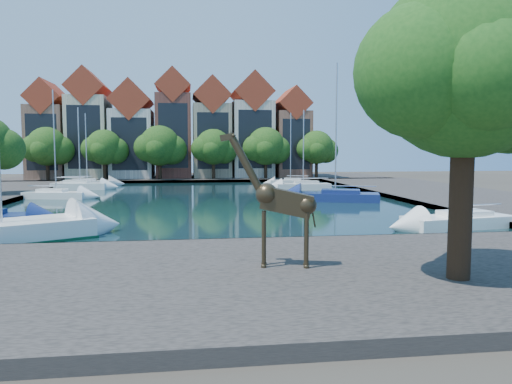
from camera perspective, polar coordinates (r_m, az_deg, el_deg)
ground at (r=25.72m, az=-3.39°, el=-6.39°), size 160.00×160.00×0.00m
water_basin at (r=49.44m, az=-5.56°, el=-0.87°), size 38.00×50.00×0.08m
near_quay at (r=18.87m, az=-1.70°, el=-9.82°), size 50.00×14.00×0.50m
far_quay at (r=81.31m, az=-6.47°, el=1.56°), size 60.00×16.00×0.50m
right_quay at (r=56.25m, az=20.80°, el=-0.25°), size 14.00×52.00×0.50m
plane_tree at (r=18.93m, az=23.14°, el=12.48°), size 8.32×6.40×10.62m
townhouse_west_end at (r=83.85m, az=-22.53°, el=6.18°), size 5.44×9.18×14.93m
townhouse_west_mid at (r=82.58m, az=-18.49°, el=6.93°), size 5.94×9.18×16.79m
townhouse_west_inner at (r=81.61m, az=-13.96°, el=6.45°), size 6.43×9.18×15.15m
townhouse_center at (r=81.22m, az=-9.37°, el=7.25°), size 5.44×9.18×16.93m
townhouse_east_inner at (r=81.27m, az=-5.10°, el=6.85°), size 5.94×9.18×15.79m
townhouse_east_mid at (r=81.86m, az=-0.52°, el=7.12°), size 6.43×9.18×16.65m
townhouse_east_end at (r=82.91m, az=3.97°, el=6.39°), size 5.44×9.18×14.43m
far_tree_far_west at (r=78.22m, az=-22.71°, el=4.69°), size 7.28×5.60×7.68m
far_tree_west at (r=76.58m, az=-16.90°, el=4.78°), size 6.76×5.20×7.36m
far_tree_mid_west at (r=75.74m, az=-10.88°, el=5.07°), size 7.80×6.00×8.00m
far_tree_mid_east at (r=75.74m, az=-4.81°, el=5.02°), size 7.02×5.40×7.52m
far_tree_east at (r=76.59m, az=1.20°, el=5.12°), size 7.54×5.80×7.84m
far_tree_far_east at (r=78.25m, az=7.01°, el=4.96°), size 6.76×5.20×7.36m
giraffe_statue at (r=19.22m, az=2.66°, el=-1.07°), size 3.62×1.04×5.18m
sailboat_left_c at (r=53.80m, az=-21.87°, el=-0.12°), size 6.49×3.35×10.79m
sailboat_left_d at (r=64.83m, az=-19.45°, el=0.83°), size 6.79×3.05×9.96m
sailboat_left_e at (r=69.12m, az=-18.73°, el=1.05°), size 7.06×3.67×9.56m
sailboat_right_a at (r=34.00m, az=22.15°, el=-2.86°), size 7.40×3.72×10.14m
sailboat_right_b at (r=48.08m, az=9.04°, el=-0.31°), size 8.64×5.22×12.96m
sailboat_right_c at (r=60.87m, az=5.41°, el=0.81°), size 6.63×2.61×9.60m
sailboat_right_d at (r=68.24m, az=3.95°, el=1.25°), size 5.53×3.21×9.80m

